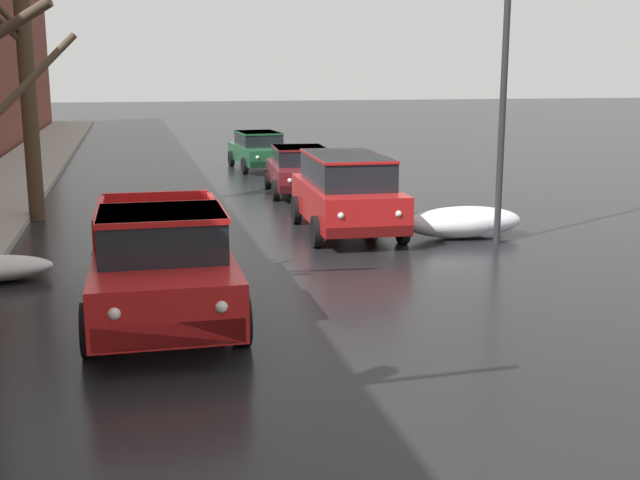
# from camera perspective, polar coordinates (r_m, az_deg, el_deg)

# --- Properties ---
(snow_bank_along_left_kerb) EXTENTS (2.75, 1.10, 0.70)m
(snow_bank_along_left_kerb) POSITION_cam_1_polar(r_m,az_deg,el_deg) (18.18, 10.38, 1.25)
(snow_bank_along_left_kerb) COLOR white
(snow_bank_along_left_kerb) RESTS_ON ground
(bare_tree_mid_block) EXTENTS (3.12, 2.82, 7.26)m
(bare_tree_mid_block) POSITION_cam_1_polar(r_m,az_deg,el_deg) (21.01, -20.41, 11.69)
(bare_tree_mid_block) COLOR #423323
(bare_tree_mid_block) RESTS_ON ground
(pickup_truck_red_approaching_near_lane) EXTENTS (2.25, 5.21, 1.76)m
(pickup_truck_red_approaching_near_lane) POSITION_cam_1_polar(r_m,az_deg,el_deg) (12.09, -11.26, -1.56)
(pickup_truck_red_approaching_near_lane) COLOR red
(pickup_truck_red_approaching_near_lane) RESTS_ON ground
(suv_red_parked_kerbside_close) EXTENTS (2.25, 4.58, 1.82)m
(suv_red_parked_kerbside_close) POSITION_cam_1_polar(r_m,az_deg,el_deg) (18.30, 1.89, 3.55)
(suv_red_parked_kerbside_close) COLOR red
(suv_red_parked_kerbside_close) RESTS_ON ground
(sedan_maroon_parked_kerbside_mid) EXTENTS (2.20, 4.16, 1.42)m
(sedan_maroon_parked_kerbside_mid) POSITION_cam_1_polar(r_m,az_deg,el_deg) (24.43, -1.42, 5.11)
(sedan_maroon_parked_kerbside_mid) COLOR maroon
(sedan_maroon_parked_kerbside_mid) RESTS_ON ground
(sedan_green_parked_far_down_block) EXTENTS (2.09, 4.38, 1.42)m
(sedan_green_parked_far_down_block) POSITION_cam_1_polar(r_m,az_deg,el_deg) (30.78, -4.38, 6.49)
(sedan_green_parked_far_down_block) COLOR #1E5633
(sedan_green_parked_far_down_block) RESTS_ON ground
(street_lamp_post) EXTENTS (0.44, 0.24, 6.61)m
(street_lamp_post) POSITION_cam_1_polar(r_m,az_deg,el_deg) (17.36, 13.08, 11.67)
(street_lamp_post) COLOR #28282D
(street_lamp_post) RESTS_ON ground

